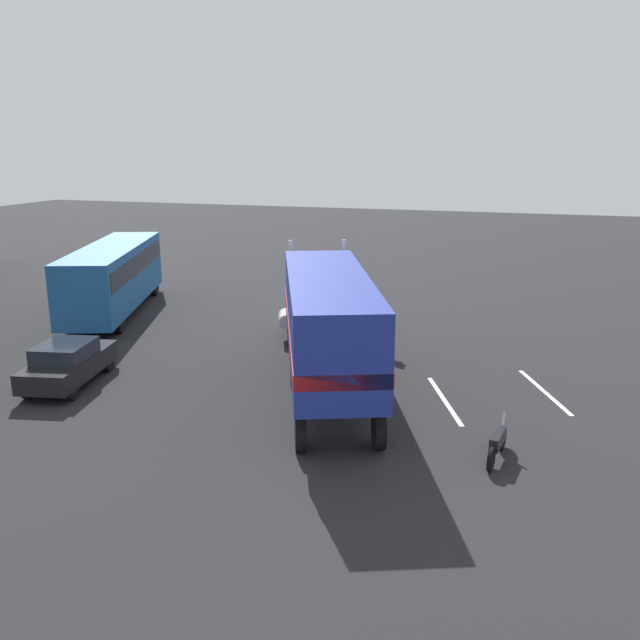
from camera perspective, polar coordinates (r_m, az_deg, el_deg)
ground_plane at (r=29.48m, az=-1.19°, el=-1.76°), size 120.00×120.00×0.00m
lane_stripe_near at (r=24.99m, az=3.58°, el=-4.84°), size 4.16×1.74×0.01m
lane_stripe_mid at (r=23.21m, az=10.40°, el=-6.63°), size 4.15×1.76×0.01m
lane_stripe_far at (r=24.84m, az=18.31°, el=-5.71°), size 4.13×1.82×0.01m
semi_truck at (r=23.60m, az=0.45°, el=0.40°), size 14.08×7.54×4.50m
person_bystander at (r=27.43m, az=5.59°, el=-1.15°), size 0.43×0.48×1.63m
parked_bus at (r=35.32m, az=-17.00°, el=3.80°), size 11.22×6.04×3.40m
parked_car at (r=25.62m, az=-20.40°, el=-3.38°), size 4.67×2.62×1.57m
motorcycle at (r=19.22m, az=14.69°, el=-9.98°), size 2.10×0.42×1.12m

